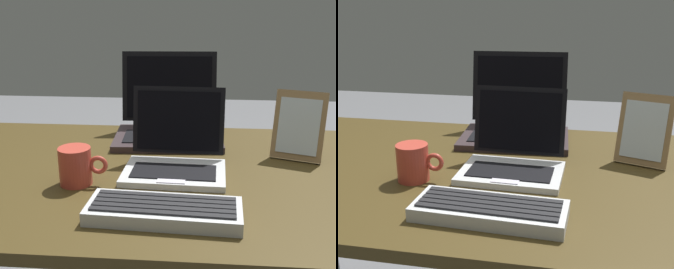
{
  "view_description": "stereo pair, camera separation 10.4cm",
  "coord_description": "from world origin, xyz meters",
  "views": [
    {
      "loc": [
        0.04,
        -1.0,
        1.15
      ],
      "look_at": [
        -0.04,
        -0.01,
        0.83
      ],
      "focal_mm": 44.98,
      "sensor_mm": 36.0,
      "label": 1
    },
    {
      "loc": [
        0.14,
        -0.99,
        1.15
      ],
      "look_at": [
        -0.04,
        -0.01,
        0.83
      ],
      "focal_mm": 44.98,
      "sensor_mm": 36.0,
      "label": 2
    }
  ],
  "objects": [
    {
      "name": "photo_frame",
      "position": [
        0.3,
        0.12,
        0.82
      ],
      "size": [
        0.15,
        0.1,
        0.19
      ],
      "color": "olive",
      "rests_on": "desk"
    },
    {
      "name": "external_keyboard",
      "position": [
        -0.03,
        -0.25,
        0.74
      ],
      "size": [
        0.32,
        0.13,
        0.03
      ],
      "color": "#B8BBBE",
      "rests_on": "desk"
    },
    {
      "name": "desk",
      "position": [
        0.0,
        0.0,
        0.65
      ],
      "size": [
        1.79,
        0.79,
        0.73
      ],
      "color": "#3D3014",
      "rests_on": "ground"
    },
    {
      "name": "laptop_front",
      "position": [
        -0.02,
        0.0,
        0.77
      ],
      "size": [
        0.26,
        0.22,
        0.2
      ],
      "color": "#B9BBBD",
      "rests_on": "desk"
    },
    {
      "name": "laptop_rear",
      "position": [
        -0.06,
        0.28,
        0.78
      ],
      "size": [
        0.34,
        0.29,
        0.26
      ],
      "color": "#32272A",
      "rests_on": "desk"
    },
    {
      "name": "coffee_mug",
      "position": [
        -0.25,
        -0.1,
        0.77
      ],
      "size": [
        0.12,
        0.08,
        0.09
      ],
      "color": "#B33C2F",
      "rests_on": "desk"
    }
  ]
}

